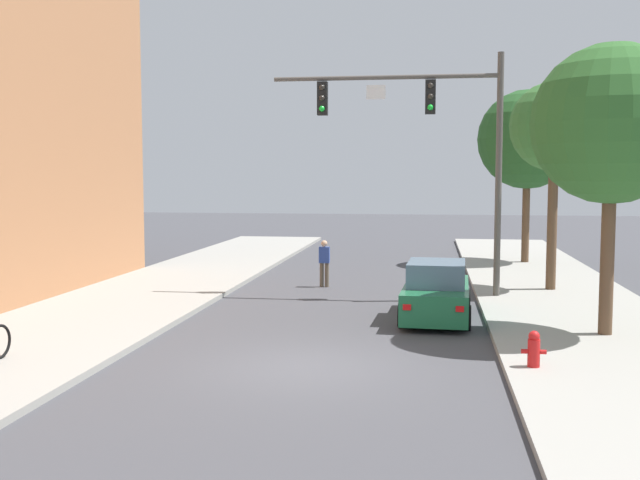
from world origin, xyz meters
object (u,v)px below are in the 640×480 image
traffic_signal_mast (432,128)px  fire_hydrant (534,349)px  street_tree_second (555,128)px  street_tree_nearest (612,125)px  street_tree_third (528,140)px  pedestrian_crossing_road (324,261)px  car_lead_green (436,293)px

traffic_signal_mast → fire_hydrant: size_ratio=10.42×
fire_hydrant → traffic_signal_mast: bearing=102.8°
traffic_signal_mast → street_tree_second: (3.93, 1.61, 0.07)m
street_tree_nearest → street_tree_third: (-0.05, 14.96, 0.34)m
traffic_signal_mast → street_tree_second: size_ratio=1.10×
street_tree_second → street_tree_third: bearing=89.1°
street_tree_nearest → street_tree_second: size_ratio=1.00×
pedestrian_crossing_road → street_tree_nearest: (7.78, -7.45, 4.16)m
street_tree_nearest → pedestrian_crossing_road: bearing=136.2°
car_lead_green → pedestrian_crossing_road: pedestrian_crossing_road is taller
pedestrian_crossing_road → fire_hydrant: (5.69, -10.85, -0.41)m
car_lead_green → pedestrian_crossing_road: size_ratio=2.63×
street_tree_nearest → street_tree_second: bearing=91.4°
pedestrian_crossing_road → street_tree_second: 8.86m
traffic_signal_mast → street_tree_third: (4.06, 9.51, 0.05)m
street_tree_nearest → street_tree_third: 14.97m
car_lead_green → street_tree_nearest: bearing=-26.8°
street_tree_second → street_tree_nearest: bearing=-88.6°
traffic_signal_mast → fire_hydrant: 10.30m
fire_hydrant → street_tree_third: size_ratio=0.10×
car_lead_green → fire_hydrant: size_ratio=5.98×
fire_hydrant → street_tree_second: (1.92, 10.47, 4.93)m
traffic_signal_mast → fire_hydrant: (2.01, -8.85, -4.86)m
street_tree_third → traffic_signal_mast: bearing=-113.1°
traffic_signal_mast → pedestrian_crossing_road: bearing=151.5°
pedestrian_crossing_road → street_tree_third: size_ratio=0.22×
fire_hydrant → street_tree_nearest: size_ratio=0.11×
traffic_signal_mast → fire_hydrant: traffic_signal_mast is taller
fire_hydrant → street_tree_nearest: 6.06m
traffic_signal_mast → street_tree_second: bearing=22.3°
pedestrian_crossing_road → fire_hydrant: 12.26m
pedestrian_crossing_road → fire_hydrant: pedestrian_crossing_road is taller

